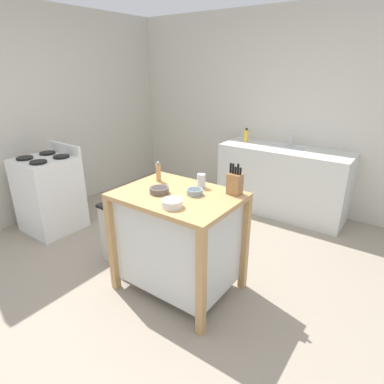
{
  "coord_description": "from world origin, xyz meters",
  "views": [
    {
      "loc": [
        1.6,
        -1.82,
        1.88
      ],
      "look_at": [
        0.1,
        0.28,
        0.87
      ],
      "focal_mm": 30.05,
      "sensor_mm": 36.0,
      "label": 1
    }
  ],
  "objects": [
    {
      "name": "ground_plane",
      "position": [
        0.0,
        0.0,
        0.0
      ],
      "size": [
        6.04,
        6.04,
        0.0
      ],
      "primitive_type": "plane",
      "color": "gray",
      "rests_on": "ground"
    },
    {
      "name": "wall_back",
      "position": [
        0.0,
        2.52,
        1.3
      ],
      "size": [
        4.82,
        0.1,
        2.6
      ],
      "primitive_type": "cube",
      "color": "beige",
      "rests_on": "ground"
    },
    {
      "name": "wall_left",
      "position": [
        -2.41,
        0.96,
        1.3
      ],
      "size": [
        0.1,
        3.12,
        2.6
      ],
      "primitive_type": "cube",
      "color": "beige",
      "rests_on": "ground"
    },
    {
      "name": "kitchen_island",
      "position": [
        0.1,
        0.08,
        0.51
      ],
      "size": [
        0.99,
        0.73,
        0.92
      ],
      "color": "tan",
      "rests_on": "ground"
    },
    {
      "name": "knife_block",
      "position": [
        0.48,
        0.34,
        1.01
      ],
      "size": [
        0.11,
        0.09,
        0.25
      ],
      "color": "#9E7042",
      "rests_on": "kitchen_island"
    },
    {
      "name": "bowl_stoneware_deep",
      "position": [
        0.23,
        0.14,
        0.94
      ],
      "size": [
        0.13,
        0.13,
        0.05
      ],
      "color": "gray",
      "rests_on": "kitchen_island"
    },
    {
      "name": "bowl_ceramic_small",
      "position": [
        -0.03,
        0.0,
        0.94
      ],
      "size": [
        0.16,
        0.16,
        0.05
      ],
      "color": "#564C47",
      "rests_on": "kitchen_island"
    },
    {
      "name": "bowl_ceramic_wide",
      "position": [
        0.23,
        -0.16,
        0.95
      ],
      "size": [
        0.16,
        0.16,
        0.06
      ],
      "color": "silver",
      "rests_on": "kitchen_island"
    },
    {
      "name": "drinking_cup",
      "position": [
        0.18,
        0.31,
        0.98
      ],
      "size": [
        0.07,
        0.07,
        0.12
      ],
      "color": "silver",
      "rests_on": "kitchen_island"
    },
    {
      "name": "pepper_grinder",
      "position": [
        -0.23,
        0.22,
        1.0
      ],
      "size": [
        0.04,
        0.04,
        0.18
      ],
      "color": "tan",
      "rests_on": "kitchen_island"
    },
    {
      "name": "trash_bin",
      "position": [
        -0.63,
        0.08,
        0.32
      ],
      "size": [
        0.36,
        0.28,
        0.63
      ],
      "color": "#B7B2A8",
      "rests_on": "ground"
    },
    {
      "name": "sink_counter",
      "position": [
        0.23,
        2.17,
        0.45
      ],
      "size": [
        1.66,
        0.6,
        0.89
      ],
      "color": "silver",
      "rests_on": "ground"
    },
    {
      "name": "sink_faucet",
      "position": [
        0.23,
        2.31,
        1.0
      ],
      "size": [
        0.02,
        0.02,
        0.22
      ],
      "color": "#B7BCC1",
      "rests_on": "sink_counter"
    },
    {
      "name": "bottle_spray_cleaner",
      "position": [
        -0.37,
        2.22,
        0.98
      ],
      "size": [
        0.06,
        0.06,
        0.19
      ],
      "color": "yellow",
      "rests_on": "sink_counter"
    },
    {
      "name": "stove",
      "position": [
        -1.86,
        0.08,
        0.45
      ],
      "size": [
        0.6,
        0.6,
        1.01
      ],
      "color": "silver",
      "rests_on": "ground"
    }
  ]
}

